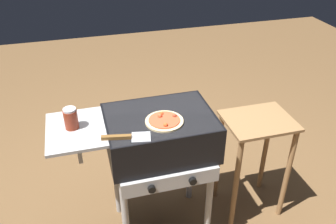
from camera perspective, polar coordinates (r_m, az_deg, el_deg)
ground_plane at (r=2.66m, az=-1.09°, el=-17.24°), size 8.00×8.00×0.00m
grill at (r=2.14m, az=-1.62°, el=-4.03°), size 0.96×0.53×0.90m
pizza_pepperoni at (r=2.01m, az=-0.58°, el=-1.40°), size 0.22×0.22×0.04m
sauce_jar at (r=2.00m, az=-15.33°, el=-1.01°), size 0.08×0.08×0.12m
spatula at (r=1.89m, az=-6.65°, el=-4.03°), size 0.27×0.11×0.02m
prep_table at (r=2.49m, az=13.74°, el=-5.41°), size 0.44×0.36×0.76m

